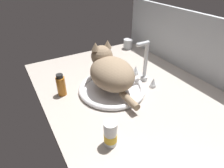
# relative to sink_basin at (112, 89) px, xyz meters

# --- Properties ---
(countertop) EXTENTS (1.17, 0.83, 0.03)m
(countertop) POSITION_rel_sink_basin_xyz_m (0.06, 0.07, -0.03)
(countertop) COLOR #ADA399
(countertop) RESTS_ON ground
(backsplash_wall) EXTENTS (1.17, 0.02, 0.37)m
(backsplash_wall) POSITION_rel_sink_basin_xyz_m (0.06, 0.50, 0.14)
(backsplash_wall) COLOR #B2B7BC
(backsplash_wall) RESTS_ON ground
(sink_basin) EXTENTS (0.34, 0.34, 0.03)m
(sink_basin) POSITION_rel_sink_basin_xyz_m (0.00, 0.00, 0.00)
(sink_basin) COLOR white
(sink_basin) RESTS_ON countertop
(faucet) EXTENTS (0.19, 0.09, 0.23)m
(faucet) POSITION_rel_sink_basin_xyz_m (0.00, 0.20, 0.07)
(faucet) COLOR silver
(faucet) RESTS_ON countertop
(cat) EXTENTS (0.38, 0.21, 0.21)m
(cat) POSITION_rel_sink_basin_xyz_m (-0.02, 0.00, 0.10)
(cat) COLOR #8C755B
(cat) RESTS_ON sink_basin
(amber_bottle) EXTENTS (0.04, 0.04, 0.11)m
(amber_bottle) POSITION_rel_sink_basin_xyz_m (-0.10, -0.23, 0.04)
(amber_bottle) COLOR #B2661E
(amber_bottle) RESTS_ON countertop
(metal_jar) EXTENTS (0.07, 0.07, 0.07)m
(metal_jar) POSITION_rel_sink_basin_xyz_m (-0.43, 0.39, 0.02)
(metal_jar) COLOR #B2B5BA
(metal_jar) RESTS_ON countertop
(pill_bottle) EXTENTS (0.05, 0.05, 0.10)m
(pill_bottle) POSITION_rel_sink_basin_xyz_m (0.29, -0.18, 0.04)
(pill_bottle) COLOR white
(pill_bottle) RESTS_ON countertop
(toothbrush) EXTENTS (0.18, 0.09, 0.02)m
(toothbrush) POSITION_rel_sink_basin_xyz_m (-0.37, 0.18, -0.01)
(toothbrush) COLOR #3FB266
(toothbrush) RESTS_ON countertop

